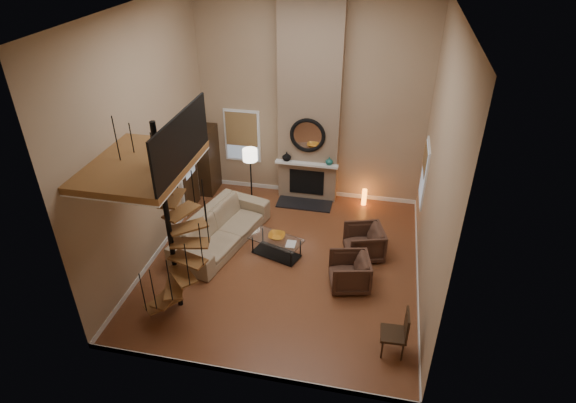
% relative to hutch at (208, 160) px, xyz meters
% --- Properties ---
extents(ground, '(6.00, 6.50, 0.01)m').
position_rel_hutch_xyz_m(ground, '(2.81, -2.83, -0.95)').
color(ground, brown).
rests_on(ground, ground).
extents(back_wall, '(6.00, 0.02, 5.50)m').
position_rel_hutch_xyz_m(back_wall, '(2.81, 0.42, 1.80)').
color(back_wall, tan).
rests_on(back_wall, ground).
extents(front_wall, '(6.00, 0.02, 5.50)m').
position_rel_hutch_xyz_m(front_wall, '(2.81, -6.08, 1.80)').
color(front_wall, tan).
rests_on(front_wall, ground).
extents(left_wall, '(0.02, 6.50, 5.50)m').
position_rel_hutch_xyz_m(left_wall, '(-0.19, -2.83, 1.80)').
color(left_wall, tan).
rests_on(left_wall, ground).
extents(right_wall, '(0.02, 6.50, 5.50)m').
position_rel_hutch_xyz_m(right_wall, '(5.81, -2.83, 1.80)').
color(right_wall, tan).
rests_on(right_wall, ground).
extents(ceiling, '(6.00, 6.50, 0.01)m').
position_rel_hutch_xyz_m(ceiling, '(2.81, -2.83, 4.54)').
color(ceiling, silver).
rests_on(ceiling, back_wall).
extents(baseboard_back, '(6.00, 0.02, 0.12)m').
position_rel_hutch_xyz_m(baseboard_back, '(2.81, 0.41, -0.89)').
color(baseboard_back, white).
rests_on(baseboard_back, ground).
extents(baseboard_front, '(6.00, 0.02, 0.12)m').
position_rel_hutch_xyz_m(baseboard_front, '(2.81, -6.07, -0.89)').
color(baseboard_front, white).
rests_on(baseboard_front, ground).
extents(baseboard_left, '(0.02, 6.50, 0.12)m').
position_rel_hutch_xyz_m(baseboard_left, '(-0.18, -2.83, -0.89)').
color(baseboard_left, white).
rests_on(baseboard_left, ground).
extents(baseboard_right, '(0.02, 6.50, 0.12)m').
position_rel_hutch_xyz_m(baseboard_right, '(5.80, -2.83, -0.89)').
color(baseboard_right, white).
rests_on(baseboard_right, ground).
extents(chimney_breast, '(1.60, 0.38, 5.50)m').
position_rel_hutch_xyz_m(chimney_breast, '(2.81, 0.23, 1.80)').
color(chimney_breast, '#887058').
rests_on(chimney_breast, ground).
extents(hearth, '(1.50, 0.60, 0.04)m').
position_rel_hutch_xyz_m(hearth, '(2.81, -0.26, -0.93)').
color(hearth, black).
rests_on(hearth, ground).
extents(firebox, '(0.95, 0.02, 0.72)m').
position_rel_hutch_xyz_m(firebox, '(2.81, 0.03, -0.40)').
color(firebox, black).
rests_on(firebox, chimney_breast).
extents(mantel, '(1.70, 0.18, 0.06)m').
position_rel_hutch_xyz_m(mantel, '(2.81, -0.05, 0.20)').
color(mantel, white).
rests_on(mantel, chimney_breast).
extents(mirror_frame, '(0.94, 0.10, 0.94)m').
position_rel_hutch_xyz_m(mirror_frame, '(2.81, 0.01, 1.00)').
color(mirror_frame, black).
rests_on(mirror_frame, chimney_breast).
extents(mirror_disc, '(0.80, 0.01, 0.80)m').
position_rel_hutch_xyz_m(mirror_disc, '(2.81, 0.02, 1.00)').
color(mirror_disc, white).
rests_on(mirror_disc, chimney_breast).
extents(vase_left, '(0.24, 0.24, 0.25)m').
position_rel_hutch_xyz_m(vase_left, '(2.26, -0.01, 0.35)').
color(vase_left, black).
rests_on(vase_left, mantel).
extents(vase_right, '(0.20, 0.20, 0.21)m').
position_rel_hutch_xyz_m(vase_right, '(3.41, -0.01, 0.33)').
color(vase_right, '#1A5B52').
rests_on(vase_right, mantel).
extents(window_back, '(1.02, 0.06, 1.52)m').
position_rel_hutch_xyz_m(window_back, '(0.91, 0.39, 0.67)').
color(window_back, white).
rests_on(window_back, back_wall).
extents(window_right, '(0.06, 1.02, 1.52)m').
position_rel_hutch_xyz_m(window_right, '(5.78, -0.83, 0.68)').
color(window_right, white).
rests_on(window_right, right_wall).
extents(entry_door, '(0.10, 1.05, 2.16)m').
position_rel_hutch_xyz_m(entry_door, '(-0.15, -1.03, 0.10)').
color(entry_door, white).
rests_on(entry_door, ground).
extents(loft, '(1.70, 2.20, 1.09)m').
position_rel_hutch_xyz_m(loft, '(0.76, -4.63, 2.29)').
color(loft, brown).
rests_on(loft, left_wall).
extents(spiral_stair, '(1.47, 1.47, 4.06)m').
position_rel_hutch_xyz_m(spiral_stair, '(1.03, -4.62, 0.83)').
color(spiral_stair, black).
rests_on(spiral_stair, ground).
extents(hutch, '(0.40, 0.86, 1.91)m').
position_rel_hutch_xyz_m(hutch, '(0.00, 0.00, 0.00)').
color(hutch, '#321F10').
rests_on(hutch, ground).
extents(sofa, '(1.81, 3.08, 0.84)m').
position_rel_hutch_xyz_m(sofa, '(1.14, -2.36, -0.55)').
color(sofa, tan).
rests_on(sofa, ground).
extents(armchair_near, '(1.07, 1.05, 0.78)m').
position_rel_hutch_xyz_m(armchair_near, '(4.64, -2.16, -0.60)').
color(armchair_near, '#482D21').
rests_on(armchair_near, ground).
extents(armchair_far, '(1.00, 0.98, 0.76)m').
position_rel_hutch_xyz_m(armchair_far, '(4.41, -3.30, -0.60)').
color(armchair_far, '#482D21').
rests_on(armchair_far, ground).
extents(coffee_table, '(1.34, 0.95, 0.45)m').
position_rel_hutch_xyz_m(coffee_table, '(2.56, -2.60, -0.67)').
color(coffee_table, silver).
rests_on(coffee_table, ground).
extents(bowl, '(0.39, 0.39, 0.10)m').
position_rel_hutch_xyz_m(bowl, '(2.56, -2.55, -0.45)').
color(bowl, orange).
rests_on(bowl, coffee_table).
extents(book, '(0.23, 0.30, 0.03)m').
position_rel_hutch_xyz_m(book, '(2.91, -2.75, -0.49)').
color(book, gray).
rests_on(book, coffee_table).
extents(floor_lamp, '(0.39, 0.39, 1.70)m').
position_rel_hutch_xyz_m(floor_lamp, '(1.42, -0.62, 0.46)').
color(floor_lamp, black).
rests_on(floor_lamp, ground).
extents(accent_lamp, '(0.13, 0.13, 0.47)m').
position_rel_hutch_xyz_m(accent_lamp, '(4.41, 0.07, -0.70)').
color(accent_lamp, orange).
rests_on(accent_lamp, ground).
extents(side_chair, '(0.48, 0.48, 0.98)m').
position_rel_hutch_xyz_m(side_chair, '(5.38, -4.98, -0.42)').
color(side_chair, '#321F10').
rests_on(side_chair, ground).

